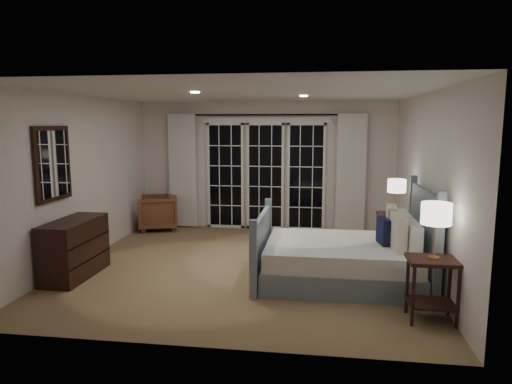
# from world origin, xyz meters

# --- Properties ---
(floor) EXTENTS (5.00, 5.00, 0.00)m
(floor) POSITION_xyz_m (0.00, 0.00, 0.00)
(floor) COLOR #94724F
(floor) RESTS_ON ground
(ceiling) EXTENTS (5.00, 5.00, 0.00)m
(ceiling) POSITION_xyz_m (0.00, 0.00, 2.50)
(ceiling) COLOR silver
(ceiling) RESTS_ON wall_back
(wall_left) EXTENTS (0.02, 5.00, 2.50)m
(wall_left) POSITION_xyz_m (-2.50, 0.00, 1.25)
(wall_left) COLOR silver
(wall_left) RESTS_ON floor
(wall_right) EXTENTS (0.02, 5.00, 2.50)m
(wall_right) POSITION_xyz_m (2.50, 0.00, 1.25)
(wall_right) COLOR silver
(wall_right) RESTS_ON floor
(wall_back) EXTENTS (5.00, 0.02, 2.50)m
(wall_back) POSITION_xyz_m (0.00, 2.50, 1.25)
(wall_back) COLOR silver
(wall_back) RESTS_ON floor
(wall_front) EXTENTS (5.00, 0.02, 2.50)m
(wall_front) POSITION_xyz_m (0.00, -2.50, 1.25)
(wall_front) COLOR silver
(wall_front) RESTS_ON floor
(french_doors) EXTENTS (2.50, 0.04, 2.20)m
(french_doors) POSITION_xyz_m (0.00, 2.46, 1.09)
(french_doors) COLOR black
(french_doors) RESTS_ON wall_back
(curtain_rod) EXTENTS (3.50, 0.03, 0.03)m
(curtain_rod) POSITION_xyz_m (0.00, 2.40, 2.25)
(curtain_rod) COLOR black
(curtain_rod) RESTS_ON wall_back
(curtain_left) EXTENTS (0.55, 0.10, 2.25)m
(curtain_left) POSITION_xyz_m (-1.65, 2.38, 1.15)
(curtain_left) COLOR silver
(curtain_left) RESTS_ON curtain_rod
(curtain_right) EXTENTS (0.55, 0.10, 2.25)m
(curtain_right) POSITION_xyz_m (1.65, 2.38, 1.15)
(curtain_right) COLOR silver
(curtain_right) RESTS_ON curtain_rod
(downlight_a) EXTENTS (0.12, 0.12, 0.01)m
(downlight_a) POSITION_xyz_m (0.80, 0.60, 2.49)
(downlight_a) COLOR white
(downlight_a) RESTS_ON ceiling
(downlight_b) EXTENTS (0.12, 0.12, 0.01)m
(downlight_b) POSITION_xyz_m (-0.60, -0.40, 2.49)
(downlight_b) COLOR white
(downlight_b) RESTS_ON ceiling
(bed) EXTENTS (2.15, 1.54, 1.25)m
(bed) POSITION_xyz_m (1.42, -0.46, 0.32)
(bed) COLOR gray
(bed) RESTS_ON floor
(nightstand_left) EXTENTS (0.52, 0.42, 0.68)m
(nightstand_left) POSITION_xyz_m (2.26, -1.58, 0.45)
(nightstand_left) COLOR black
(nightstand_left) RESTS_ON floor
(nightstand_right) EXTENTS (0.54, 0.43, 0.70)m
(nightstand_right) POSITION_xyz_m (2.23, 0.73, 0.47)
(nightstand_right) COLOR black
(nightstand_right) RESTS_ON floor
(lamp_left) EXTENTS (0.31, 0.31, 0.59)m
(lamp_left) POSITION_xyz_m (2.26, -1.58, 1.15)
(lamp_left) COLOR tan
(lamp_left) RESTS_ON nightstand_left
(lamp_right) EXTENTS (0.28, 0.28, 0.54)m
(lamp_right) POSITION_xyz_m (2.23, 0.73, 1.13)
(lamp_right) COLOR tan
(lamp_right) RESTS_ON nightstand_right
(armchair) EXTENTS (0.95, 0.93, 0.68)m
(armchair) POSITION_xyz_m (-2.10, 2.10, 0.34)
(armchair) COLOR brown
(armchair) RESTS_ON floor
(dresser) EXTENTS (0.47, 1.12, 0.79)m
(dresser) POSITION_xyz_m (-2.23, -0.78, 0.40)
(dresser) COLOR black
(dresser) RESTS_ON floor
(mirror) EXTENTS (0.05, 0.85, 1.00)m
(mirror) POSITION_xyz_m (-2.47, -0.78, 1.55)
(mirror) COLOR black
(mirror) RESTS_ON wall_left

